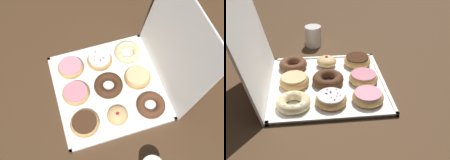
{
  "view_description": "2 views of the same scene",
  "coord_description": "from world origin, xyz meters",
  "views": [
    {
      "loc": [
        0.49,
        -0.14,
        1.01
      ],
      "look_at": [
        -0.01,
        0.02,
        0.06
      ],
      "focal_mm": 42.53,
      "sensor_mm": 36.0,
      "label": 1
    },
    {
      "loc": [
        -0.94,
        0.07,
        0.61
      ],
      "look_at": [
        -0.01,
        -0.04,
        0.03
      ],
      "focal_mm": 46.0,
      "sensor_mm": 36.0,
      "label": 2
    }
  ],
  "objects": [
    {
      "name": "ground_plane",
      "position": [
        0.0,
        0.0,
        0.0
      ],
      "size": [
        3.0,
        3.0,
        0.0
      ],
      "primitive_type": "plane",
      "color": "#4C331E"
    },
    {
      "name": "donut_box",
      "position": [
        0.0,
        0.0,
        0.01
      ],
      "size": [
        0.44,
        0.44,
        0.01
      ],
      "color": "white",
      "rests_on": "ground"
    },
    {
      "name": "box_lid_open",
      "position": [
        0.0,
        0.27,
        0.2
      ],
      "size": [
        0.44,
        0.09,
        0.39
      ],
      "primitive_type": "cube",
      "rotation": [
        1.37,
        0.0,
        0.0
      ],
      "color": "white",
      "rests_on": "ground"
    },
    {
      "name": "pink_frosted_donut_0",
      "position": [
        -0.13,
        -0.13,
        0.03
      ],
      "size": [
        0.11,
        0.11,
        0.04
      ],
      "color": "tan",
      "rests_on": "donut_box"
    },
    {
      "name": "pink_frosted_donut_1",
      "position": [
        -0.01,
        -0.14,
        0.03
      ],
      "size": [
        0.11,
        0.11,
        0.04
      ],
      "color": "tan",
      "rests_on": "donut_box"
    },
    {
      "name": "chocolate_frosted_donut_2",
      "position": [
        0.13,
        -0.14,
        0.03
      ],
      "size": [
        0.11,
        0.11,
        0.04
      ],
      "color": "tan",
      "rests_on": "donut_box"
    },
    {
      "name": "sprinkle_donut_3",
      "position": [
        -0.13,
        -0.0,
        0.03
      ],
      "size": [
        0.11,
        0.11,
        0.04
      ],
      "color": "tan",
      "rests_on": "donut_box"
    },
    {
      "name": "chocolate_cake_ring_donut_4",
      "position": [
        -0.0,
        -0.0,
        0.03
      ],
      "size": [
        0.12,
        0.12,
        0.04
      ],
      "color": "#472816",
      "rests_on": "donut_box"
    },
    {
      "name": "jelly_filled_donut_5",
      "position": [
        0.14,
        -0.01,
        0.03
      ],
      "size": [
        0.08,
        0.08,
        0.05
      ],
      "color": "#E5B770",
      "rests_on": "donut_box"
    },
    {
      "name": "cruller_donut_6",
      "position": [
        -0.14,
        0.13,
        0.03
      ],
      "size": [
        0.12,
        0.12,
        0.04
      ],
      "color": "beige",
      "rests_on": "donut_box"
    },
    {
      "name": "glazed_ring_donut_7",
      "position": [
        0.0,
        0.13,
        0.03
      ],
      "size": [
        0.11,
        0.11,
        0.04
      ],
      "color": "tan",
      "rests_on": "donut_box"
    },
    {
      "name": "chocolate_cake_ring_donut_8",
      "position": [
        0.14,
        0.14,
        0.03
      ],
      "size": [
        0.12,
        0.12,
        0.03
      ],
      "color": "#59331E",
      "rests_on": "donut_box"
    }
  ]
}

